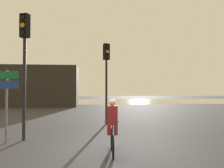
{
  "coord_description": "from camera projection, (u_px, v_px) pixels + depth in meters",
  "views": [
    {
      "loc": [
        -0.56,
        -6.6,
        1.89
      ],
      "look_at": [
        0.5,
        5.0,
        2.2
      ],
      "focal_mm": 35.0,
      "sensor_mm": 36.0,
      "label": 1
    }
  ],
  "objects": [
    {
      "name": "water_strip",
      "position": [
        96.0,
        101.0,
        35.67
      ],
      "size": [
        80.0,
        16.0,
        0.01
      ],
      "primitive_type": "cube",
      "color": "#9E937F",
      "rests_on": "ground"
    },
    {
      "name": "ground_plane",
      "position": [
        111.0,
        152.0,
        6.57
      ],
      "size": [
        120.0,
        120.0,
        0.0
      ],
      "primitive_type": "plane",
      "color": "#333338"
    },
    {
      "name": "cyclist",
      "position": [
        112.0,
        126.0,
        6.4
      ],
      "size": [
        0.46,
        1.71,
        1.62
      ],
      "rotation": [
        0.0,
        0.0,
        -0.05
      ],
      "color": "black",
      "rests_on": "ground"
    },
    {
      "name": "traffic_light_center",
      "position": [
        106.0,
        68.0,
        12.1
      ],
      "size": [
        0.39,
        0.41,
        4.46
      ],
      "rotation": [
        0.0,
        0.0,
        3.59
      ],
      "color": "black",
      "rests_on": "ground"
    },
    {
      "name": "traffic_light_near_left",
      "position": [
        24.0,
        53.0,
        8.23
      ],
      "size": [
        0.38,
        0.4,
        4.77
      ],
      "rotation": [
        0.0,
        0.0,
        2.78
      ],
      "color": "black",
      "rests_on": "ground"
    },
    {
      "name": "direction_sign_post",
      "position": [
        6.0,
        92.0,
        7.75
      ],
      "size": [
        1.02,
        0.47,
        2.6
      ],
      "rotation": [
        0.0,
        0.0,
        2.73
      ],
      "color": "slate",
      "rests_on": "ground"
    },
    {
      "name": "distant_building",
      "position": [
        30.0,
        86.0,
        25.08
      ],
      "size": [
        10.78,
        4.0,
        4.6
      ],
      "primitive_type": "cube",
      "color": "#2D2823",
      "rests_on": "ground"
    }
  ]
}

